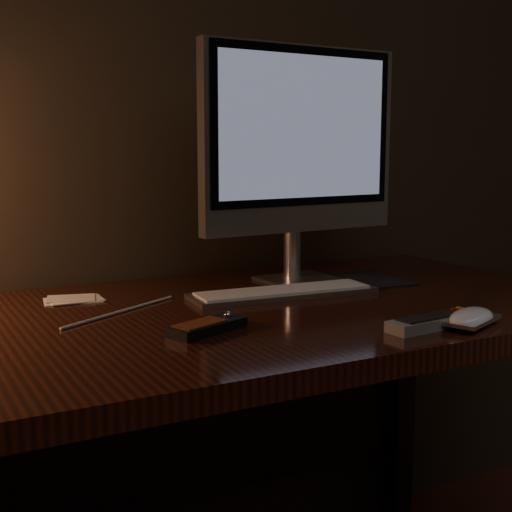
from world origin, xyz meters
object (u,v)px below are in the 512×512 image
desk (188,370)px  mouse (471,321)px  tv_remote (435,321)px  monitor (301,144)px  media_remote (207,326)px  keyboard (283,292)px

desk → mouse: bearing=-46.7°
mouse → tv_remote: bearing=132.3°
monitor → media_remote: monitor is taller
monitor → tv_remote: bearing=-95.8°
media_remote → desk: bearing=55.7°
keyboard → mouse: mouse is taller
monitor → media_remote: bearing=-143.9°
monitor → tv_remote: (-0.02, -0.46, -0.30)m
monitor → mouse: 0.57m
mouse → media_remote: media_remote is taller
monitor → media_remote: size_ratio=3.44×
desk → media_remote: size_ratio=10.56×
tv_remote → monitor: bearing=83.3°
mouse → tv_remote: tv_remote is taller
desk → monitor: monitor is taller
tv_remote → desk: bearing=126.0°
keyboard → mouse: size_ratio=3.33×
keyboard → media_remote: media_remote is taller
keyboard → media_remote: bearing=-139.3°
media_remote → mouse: bearing=-45.1°
keyboard → media_remote: (-0.26, -0.19, 0.00)m
desk → keyboard: 0.25m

